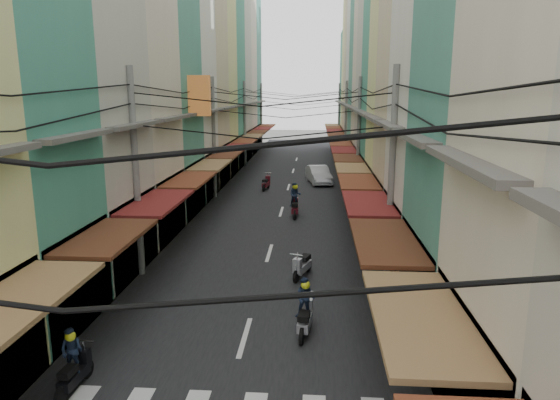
% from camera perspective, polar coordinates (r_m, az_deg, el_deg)
% --- Properties ---
extents(ground, '(160.00, 160.00, 0.00)m').
position_cam_1_polar(ground, '(17.37, -3.11, -12.36)').
color(ground, '#62625E').
rests_on(ground, ground).
extents(road, '(10.00, 80.00, 0.02)m').
position_cam_1_polar(road, '(36.44, 0.80, 0.88)').
color(road, black).
rests_on(road, ground).
extents(sidewalk_left, '(3.00, 80.00, 0.06)m').
position_cam_1_polar(sidewalk_left, '(37.37, -9.20, 1.04)').
color(sidewalk_left, gray).
rests_on(sidewalk_left, ground).
extents(sidewalk_right, '(3.00, 80.00, 0.06)m').
position_cam_1_polar(sidewalk_right, '(36.65, 11.00, 0.75)').
color(sidewalk_right, gray).
rests_on(sidewalk_right, ground).
extents(building_row_left, '(7.80, 67.67, 23.70)m').
position_cam_1_polar(building_row_left, '(33.81, -13.61, 16.30)').
color(building_row_left, silver).
rests_on(building_row_left, ground).
extents(building_row_right, '(7.80, 68.98, 22.59)m').
position_cam_1_polar(building_row_right, '(32.70, 15.01, 15.73)').
color(building_row_right, teal).
rests_on(building_row_right, ground).
extents(utility_poles, '(10.20, 66.13, 8.20)m').
position_cam_1_polar(utility_poles, '(30.74, 0.29, 11.11)').
color(utility_poles, gray).
rests_on(utility_poles, ground).
extents(white_car, '(5.21, 2.83, 1.74)m').
position_cam_1_polar(white_car, '(40.19, 4.43, 1.91)').
color(white_car, silver).
rests_on(white_car, ground).
extents(bicycle, '(1.66, 0.78, 1.10)m').
position_cam_1_polar(bicycle, '(18.44, 17.27, -11.42)').
color(bicycle, black).
rests_on(bicycle, ground).
extents(moving_scooters, '(6.11, 27.63, 2.01)m').
position_cam_1_polar(moving_scooters, '(22.85, -1.20, -4.73)').
color(moving_scooters, black).
rests_on(moving_scooters, ground).
extents(parked_scooters, '(12.67, 14.23, 1.01)m').
position_cam_1_polar(parked_scooters, '(13.91, 15.21, -17.35)').
color(parked_scooters, black).
rests_on(parked_scooters, ground).
extents(pedestrians, '(14.54, 21.11, 2.22)m').
position_cam_1_polar(pedestrians, '(20.17, -16.56, -6.14)').
color(pedestrians, '#241E28').
rests_on(pedestrians, ground).
extents(traffic_sign, '(0.10, 0.57, 2.59)m').
position_cam_1_polar(traffic_sign, '(13.60, 15.68, -11.55)').
color(traffic_sign, gray).
rests_on(traffic_sign, ground).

